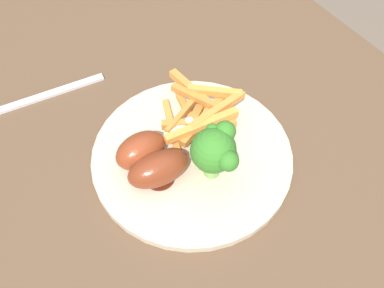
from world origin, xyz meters
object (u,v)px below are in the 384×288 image
Objects in this scene: fork at (45,96)px; carrot_fries_pile at (198,114)px; dining_table at (224,221)px; dinner_plate at (192,155)px; chicken_drumstick_far at (144,149)px; chicken_drumstick_near at (163,167)px; broccoli_floret_front at (216,150)px.

carrot_fries_pile is at bearing 138.30° from fork.
dining_table is 0.13m from dinner_plate.
chicken_drumstick_far is at bearing 38.43° from dining_table.
dinner_plate reaches higher than dining_table.
dining_table is 6.29× the size of fork.
dining_table is 4.32× the size of dinner_plate.
carrot_fries_pile is at bearing -81.93° from chicken_drumstick_far.
broccoli_floret_front is at bearing -116.53° from chicken_drumstick_near.
fork is at bearing 28.86° from broccoli_floret_front.
chicken_drumstick_far is at bearing 98.07° from carrot_fries_pile.
broccoli_floret_front is 0.07m from chicken_drumstick_near.
broccoli_floret_front is (0.03, 0.01, 0.16)m from dining_table.
chicken_drumstick_near is at bearing 114.95° from fork.
broccoli_floret_front reaches higher than chicken_drumstick_near.
chicken_drumstick_near is (0.06, 0.07, 0.14)m from dining_table.
chicken_drumstick_near is 0.04m from chicken_drumstick_far.
broccoli_floret_front reaches higher than carrot_fries_pile.
broccoli_floret_front is at bearing -135.32° from chicken_drumstick_far.
chicken_drumstick_far reaches higher than fork.
broccoli_floret_front is 0.30m from fork.
dining_table is 0.17m from carrot_fries_pile.
broccoli_floret_front is 0.09m from carrot_fries_pile.
broccoli_floret_front is at bearing -168.31° from dinner_plate.
carrot_fries_pile reaches higher than dinner_plate.
carrot_fries_pile is (0.04, -0.03, 0.03)m from dinner_plate.
carrot_fries_pile is at bearing -59.10° from chicken_drumstick_near.
dinner_plate is 1.45× the size of fork.
dinner_plate is 2.25× the size of chicken_drumstick_far.
broccoli_floret_front is at bearing 123.96° from fork.
dining_table is at bearing -167.23° from dinner_plate.
dining_table is 0.16m from chicken_drumstick_near.
carrot_fries_pile is 0.25m from fork.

